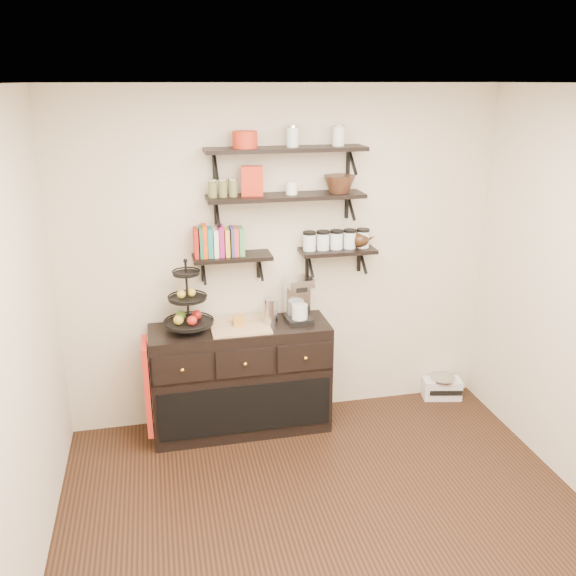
{
  "coord_description": "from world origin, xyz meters",
  "views": [
    {
      "loc": [
        -0.97,
        -2.84,
        2.72
      ],
      "look_at": [
        -0.09,
        1.15,
        1.32
      ],
      "focal_mm": 38.0,
      "sensor_mm": 36.0,
      "label": 1
    }
  ],
  "objects_px": {
    "sideboard": "(241,378)",
    "fruit_stand": "(188,307)",
    "coffee_maker": "(298,300)",
    "radio": "(442,388)"
  },
  "relations": [
    {
      "from": "sideboard",
      "to": "fruit_stand",
      "type": "relative_size",
      "value": 2.56
    },
    {
      "from": "sideboard",
      "to": "coffee_maker",
      "type": "bearing_deg",
      "value": 2.99
    },
    {
      "from": "sideboard",
      "to": "coffee_maker",
      "type": "relative_size",
      "value": 3.85
    },
    {
      "from": "sideboard",
      "to": "radio",
      "type": "height_order",
      "value": "sideboard"
    },
    {
      "from": "sideboard",
      "to": "radio",
      "type": "relative_size",
      "value": 3.86
    },
    {
      "from": "fruit_stand",
      "to": "radio",
      "type": "distance_m",
      "value": 2.43
    },
    {
      "from": "coffee_maker",
      "to": "fruit_stand",
      "type": "bearing_deg",
      "value": 176.21
    },
    {
      "from": "sideboard",
      "to": "fruit_stand",
      "type": "height_order",
      "value": "fruit_stand"
    },
    {
      "from": "sideboard",
      "to": "coffee_maker",
      "type": "height_order",
      "value": "coffee_maker"
    },
    {
      "from": "fruit_stand",
      "to": "radio",
      "type": "bearing_deg",
      "value": 2.81
    }
  ]
}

